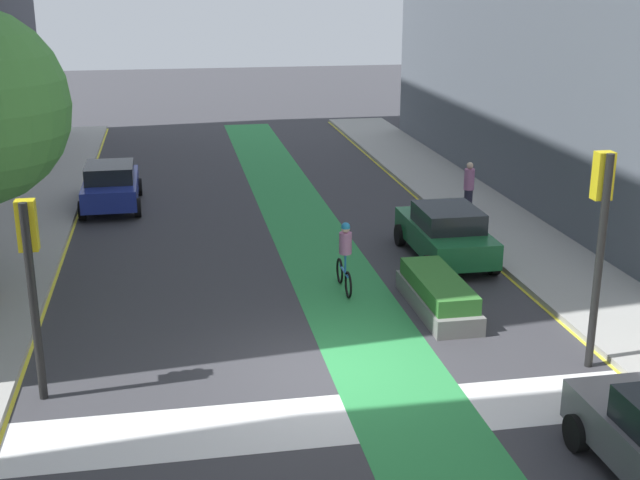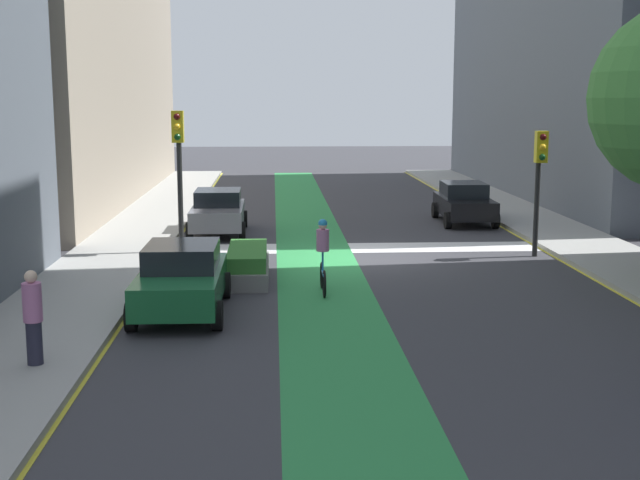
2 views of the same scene
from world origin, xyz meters
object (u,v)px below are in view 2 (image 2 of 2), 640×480
at_px(median_planter, 247,265).
at_px(traffic_signal_near_left, 539,169).
at_px(car_black_left_near, 464,202).
at_px(car_green_right_far, 182,279).
at_px(pedestrian_sidewalk_right_a, 33,317).
at_px(cyclist_in_lane, 323,254).
at_px(traffic_signal_near_right, 179,156).
at_px(car_grey_right_near, 218,211).

bearing_deg(median_planter, traffic_signal_near_left, -162.57).
bearing_deg(median_planter, car_black_left_near, -129.05).
bearing_deg(car_black_left_near, car_green_right_far, 55.05).
distance_m(car_green_right_far, pedestrian_sidewalk_right_a, 4.68).
bearing_deg(cyclist_in_lane, traffic_signal_near_right, -50.80).
relative_size(traffic_signal_near_left, pedestrian_sidewalk_right_a, 2.26).
relative_size(traffic_signal_near_right, car_green_right_far, 1.06).
distance_m(traffic_signal_near_right, car_grey_right_near, 5.18).
bearing_deg(traffic_signal_near_left, traffic_signal_near_right, -3.17).
distance_m(car_grey_right_near, car_green_right_far, 11.51).
height_order(traffic_signal_near_left, car_green_right_far, traffic_signal_near_left).
distance_m(pedestrian_sidewalk_right_a, median_planter, 8.53).
height_order(cyclist_in_lane, pedestrian_sidewalk_right_a, pedestrian_sidewalk_right_a).
xyz_separation_m(car_grey_right_near, pedestrian_sidewalk_right_a, (2.28, 15.64, 0.22)).
bearing_deg(car_green_right_far, median_planter, -111.01).
distance_m(car_green_right_far, median_planter, 3.87).
height_order(traffic_signal_near_right, cyclist_in_lane, traffic_signal_near_right).
height_order(traffic_signal_near_left, pedestrian_sidewalk_right_a, traffic_signal_near_left).
distance_m(car_green_right_far, cyclist_in_lane, 3.86).
xyz_separation_m(car_black_left_near, cyclist_in_lane, (6.22, 11.70, 0.17)).
xyz_separation_m(traffic_signal_near_left, car_black_left_near, (0.62, -7.31, -1.92)).
bearing_deg(traffic_signal_near_right, car_green_right_far, 96.18).
xyz_separation_m(car_black_left_near, median_planter, (8.17, 10.06, -0.40)).
distance_m(traffic_signal_near_left, pedestrian_sidewalk_right_a, 16.28).
relative_size(car_black_left_near, pedestrian_sidewalk_right_a, 2.48).
distance_m(traffic_signal_near_right, median_planter, 4.82).
height_order(traffic_signal_near_right, car_black_left_near, traffic_signal_near_right).
bearing_deg(car_green_right_far, traffic_signal_near_right, -83.82).
xyz_separation_m(traffic_signal_near_left, pedestrian_sidewalk_right_a, (12.34, 10.48, -1.70)).
xyz_separation_m(car_grey_right_near, median_planter, (-1.28, 7.92, -0.40)).
bearing_deg(cyclist_in_lane, traffic_signal_near_left, -147.26).
relative_size(traffic_signal_near_right, car_black_left_near, 1.05).
bearing_deg(traffic_signal_near_right, cyclist_in_lane, 129.20).
distance_m(traffic_signal_near_left, median_planter, 9.49).
height_order(pedestrian_sidewalk_right_a, median_planter, pedestrian_sidewalk_right_a).
bearing_deg(cyclist_in_lane, car_grey_right_near, -71.35).
bearing_deg(car_grey_right_near, traffic_signal_near_right, 79.42).
height_order(traffic_signal_near_right, car_grey_right_near, traffic_signal_near_right).
relative_size(car_grey_right_near, median_planter, 1.22).
height_order(car_black_left_near, cyclist_in_lane, cyclist_in_lane).
bearing_deg(cyclist_in_lane, median_planter, -40.11).
bearing_deg(car_green_right_far, car_black_left_near, -124.95).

